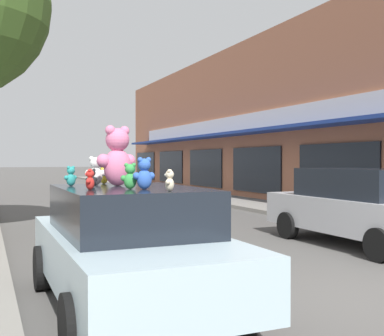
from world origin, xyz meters
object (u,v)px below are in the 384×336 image
object	(u,v)px
teddy_bear_red	(90,180)
teddy_bear_blue	(144,174)
teddy_bear_giant	(117,157)
teddy_bear_teal	(71,176)
plush_art_car	(129,245)
teddy_bear_green	(130,176)
teddy_bear_yellow	(104,175)
teddy_bear_cream	(169,181)
teddy_bear_black	(92,178)
parked_car_far_center	(363,206)
teddy_bear_white	(96,171)

from	to	relation	value
teddy_bear_red	teddy_bear_blue	size ratio (longest dim) A/B	0.64
teddy_bear_giant	teddy_bear_teal	size ratio (longest dim) A/B	3.00
plush_art_car	teddy_bear_blue	world-z (taller)	teddy_bear_blue
teddy_bear_giant	teddy_bear_green	distance (m)	0.77
teddy_bear_giant	teddy_bear_yellow	xyz separation A→B (m)	(-0.03, 0.62, -0.25)
teddy_bear_green	teddy_bear_cream	size ratio (longest dim) A/B	1.28
teddy_bear_black	parked_car_far_center	xyz separation A→B (m)	(6.15, 2.00, -0.75)
parked_car_far_center	teddy_bear_yellow	bearing A→B (deg)	-168.20
teddy_bear_green	teddy_bear_cream	distance (m)	0.61
teddy_bear_yellow	teddy_bear_blue	world-z (taller)	teddy_bear_blue
teddy_bear_giant	teddy_bear_black	size ratio (longest dim) A/B	3.40
teddy_bear_yellow	teddy_bear_red	xyz separation A→B (m)	(-0.46, -1.33, -0.01)
plush_art_car	teddy_bear_white	size ratio (longest dim) A/B	10.83
teddy_bear_teal	teddy_bear_red	bearing A→B (deg)	65.34
teddy_bear_blue	teddy_bear_white	size ratio (longest dim) A/B	0.95
teddy_bear_teal	teddy_bear_green	world-z (taller)	teddy_bear_green
teddy_bear_black	teddy_bear_yellow	bearing A→B (deg)	-136.05
teddy_bear_giant	teddy_bear_blue	distance (m)	0.87
teddy_bear_yellow	teddy_bear_cream	distance (m)	1.91
teddy_bear_red	teddy_bear_black	size ratio (longest dim) A/B	1.03
teddy_bear_red	plush_art_car	bearing A→B (deg)	142.22
plush_art_car	teddy_bear_yellow	size ratio (longest dim) A/B	16.60
plush_art_car	teddy_bear_red	size ratio (longest dim) A/B	17.65
teddy_bear_teal	teddy_bear_white	world-z (taller)	teddy_bear_white
teddy_bear_cream	teddy_bear_blue	bearing A→B (deg)	-129.73
teddy_bear_white	teddy_bear_cream	bearing A→B (deg)	117.42
teddy_bear_blue	teddy_bear_black	bearing A→B (deg)	-62.21
plush_art_car	teddy_bear_green	bearing A→B (deg)	-103.85
teddy_bear_yellow	teddy_bear_red	distance (m)	1.41
teddy_bear_red	teddy_bear_giant	bearing A→B (deg)	166.44
teddy_bear_green	teddy_bear_red	size ratio (longest dim) A/B	1.27
teddy_bear_cream	teddy_bear_blue	size ratio (longest dim) A/B	0.64
plush_art_car	teddy_bear_giant	distance (m)	1.15
plush_art_car	teddy_bear_teal	world-z (taller)	teddy_bear_teal
teddy_bear_giant	parked_car_far_center	bearing A→B (deg)	178.27
plush_art_car	teddy_bear_white	xyz separation A→B (m)	(-0.26, 0.73, 0.89)
teddy_bear_white	plush_art_car	bearing A→B (deg)	121.16
teddy_bear_white	teddy_bear_blue	bearing A→B (deg)	116.25
teddy_bear_cream	teddy_bear_white	xyz separation A→B (m)	(-0.45, 1.61, 0.07)
teddy_bear_yellow	teddy_bear_cream	xyz separation A→B (m)	(0.27, -1.89, -0.01)
teddy_bear_giant	teddy_bear_cream	size ratio (longest dim) A/B	3.30
plush_art_car	teddy_bear_cream	size ratio (longest dim) A/B	17.71
teddy_bear_green	teddy_bear_red	world-z (taller)	teddy_bear_green
teddy_bear_giant	parked_car_far_center	distance (m)	6.16
teddy_bear_cream	teddy_bear_white	size ratio (longest dim) A/B	0.61
teddy_bear_white	parked_car_far_center	world-z (taller)	teddy_bear_white
parked_car_far_center	teddy_bear_black	bearing A→B (deg)	-162.00
plush_art_car	teddy_bear_black	distance (m)	0.94
parked_car_far_center	teddy_bear_white	bearing A→B (deg)	-165.99
teddy_bear_giant	teddy_bear_red	bearing A→B (deg)	35.78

